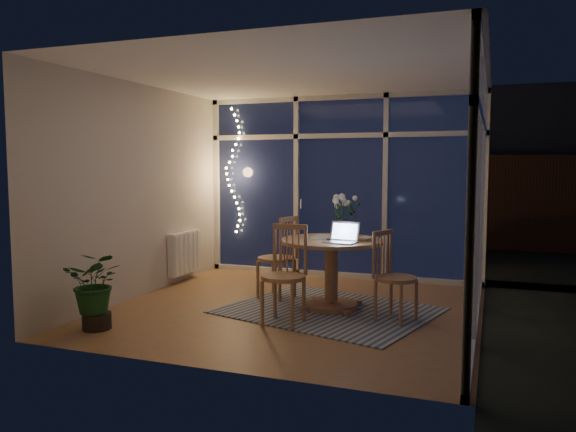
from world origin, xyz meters
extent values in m
plane|color=olive|center=(0.00, 0.00, 0.00)|extent=(4.00, 4.00, 0.00)
plane|color=white|center=(0.00, 0.00, 2.60)|extent=(4.00, 4.00, 0.00)
cube|color=beige|center=(0.00, 2.00, 1.30)|extent=(4.00, 0.04, 2.60)
cube|color=beige|center=(0.00, -2.00, 1.30)|extent=(4.00, 0.04, 2.60)
cube|color=beige|center=(-2.00, 0.00, 1.30)|extent=(0.04, 4.00, 2.60)
cube|color=beige|center=(2.00, 0.00, 1.30)|extent=(0.04, 4.00, 2.60)
cube|color=silver|center=(0.00, 1.96, 1.30)|extent=(4.00, 0.10, 2.60)
cube|color=silver|center=(1.96, 0.00, 1.30)|extent=(0.10, 4.00, 2.60)
cube|color=white|center=(-1.94, 0.90, 0.40)|extent=(0.10, 0.70, 0.58)
cube|color=black|center=(0.50, 5.00, -0.06)|extent=(12.00, 6.00, 0.10)
cube|color=#3D2616|center=(0.00, 5.50, 0.90)|extent=(11.00, 0.08, 1.80)
cube|color=#373B42|center=(0.30, 8.50, 2.20)|extent=(7.00, 3.00, 2.20)
sphere|color=black|center=(-0.80, 3.40, 0.45)|extent=(0.90, 0.90, 0.90)
cube|color=#B4AA92|center=(0.39, 0.05, 0.01)|extent=(2.53, 2.23, 0.01)
cylinder|color=#AB744D|center=(0.39, 0.15, 0.39)|extent=(1.42, 1.42, 0.79)
cube|color=#AB744D|center=(-0.38, 0.41, 0.51)|extent=(0.57, 0.57, 1.02)
cube|color=#AB744D|center=(1.15, -0.12, 0.48)|extent=(0.57, 0.57, 0.95)
cube|color=#AB744D|center=(0.10, -0.61, 0.51)|extent=(0.49, 0.49, 1.02)
imported|color=silver|center=(0.42, 0.42, 0.89)|extent=(0.25, 0.25, 0.21)
imported|color=white|center=(0.75, 0.17, 0.81)|extent=(0.19, 0.19, 0.04)
cube|color=silver|center=(0.34, 0.27, 0.80)|extent=(0.47, 0.39, 0.02)
cube|color=black|center=(0.41, 0.08, 0.79)|extent=(0.11, 0.06, 0.01)
imported|color=#19481D|center=(-1.57, -1.40, 0.38)|extent=(0.67, 0.63, 0.76)
camera|label=1|loc=(2.07, -5.83, 1.61)|focal=35.00mm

